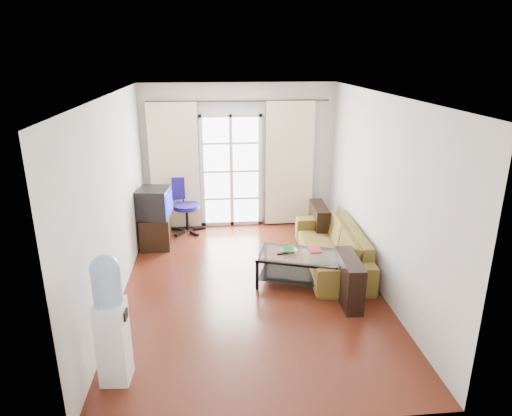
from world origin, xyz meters
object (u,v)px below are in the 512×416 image
Objects in this scene: coffee_table at (299,265)px; crt_tv at (153,203)px; tv_stand at (156,230)px; task_chair at (187,216)px; water_cooler at (110,317)px; sofa at (332,246)px.

crt_tv is (-2.23, 1.58, 0.49)m from coffee_table.
tv_stand is at bearing 143.36° from coffee_table.
water_cooler is (-0.53, -4.11, 0.44)m from task_chair.
sofa is 3.07m from crt_tv.
crt_tv is at bearing 144.55° from coffee_table.
sofa is at bearing -23.34° from tv_stand.
sofa is at bearing -12.39° from crt_tv.
coffee_table is 0.93× the size of water_cooler.
sofa is 3.78m from water_cooler.
sofa is 1.58× the size of water_cooler.
task_chair is at bearing 46.89° from tv_stand.
sofa is 3.01× the size of tv_stand.
water_cooler reaches higher than crt_tv.
crt_tv is at bearing -107.22° from sofa.
tv_stand is 3.55m from water_cooler.
water_cooler is at bearing -140.25° from coffee_table.
sofa is at bearing 43.85° from water_cooler.
tv_stand is (-2.85, 1.09, -0.05)m from sofa.
sofa is 3.06m from tv_stand.
coffee_table is 2.83m from task_chair.
tv_stand is 0.53m from crt_tv.
task_chair is (-1.71, 2.25, -0.00)m from coffee_table.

